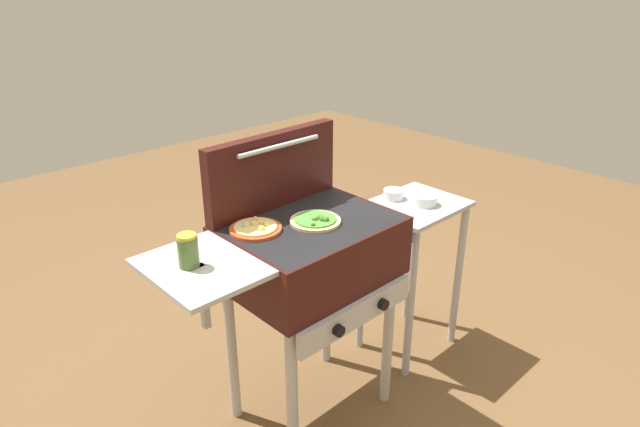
# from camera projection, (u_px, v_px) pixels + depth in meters

# --- Properties ---
(ground_plane) EXTENTS (8.00, 8.00, 0.00)m
(ground_plane) POSITION_uv_depth(u_px,v_px,m) (312.00, 406.00, 2.42)
(ground_plane) COLOR brown
(grill) EXTENTS (0.96, 0.53, 0.90)m
(grill) POSITION_uv_depth(u_px,v_px,m) (309.00, 257.00, 2.10)
(grill) COLOR #38110F
(grill) RESTS_ON ground_plane
(grill_lid_open) EXTENTS (0.63, 0.09, 0.30)m
(grill_lid_open) POSITION_uv_depth(u_px,v_px,m) (273.00, 170.00, 2.14)
(grill_lid_open) COLOR #38110F
(grill_lid_open) RESTS_ON grill
(pizza_veggie) EXTENTS (0.19, 0.19, 0.04)m
(pizza_veggie) POSITION_uv_depth(u_px,v_px,m) (316.00, 220.00, 2.05)
(pizza_veggie) COLOR #E0C17F
(pizza_veggie) RESTS_ON grill
(pizza_cheese) EXTENTS (0.19, 0.19, 0.04)m
(pizza_cheese) POSITION_uv_depth(u_px,v_px,m) (256.00, 228.00, 1.98)
(pizza_cheese) COLOR #C64723
(pizza_cheese) RESTS_ON grill
(sauce_jar) EXTENTS (0.07, 0.07, 0.11)m
(sauce_jar) POSITION_uv_depth(u_px,v_px,m) (188.00, 251.00, 1.73)
(sauce_jar) COLOR #4C6B2D
(sauce_jar) RESTS_ON grill
(prep_table) EXTENTS (0.44, 0.36, 0.79)m
(prep_table) POSITION_uv_depth(u_px,v_px,m) (413.00, 247.00, 2.61)
(prep_table) COLOR #B2B2B7
(prep_table) RESTS_ON ground_plane
(topping_bowl_near) EXTENTS (0.11, 0.11, 0.04)m
(topping_bowl_near) POSITION_uv_depth(u_px,v_px,m) (425.00, 200.00, 2.50)
(topping_bowl_near) COLOR silver
(topping_bowl_near) RESTS_ON prep_table
(topping_bowl_far) EXTENTS (0.09, 0.09, 0.04)m
(topping_bowl_far) POSITION_uv_depth(u_px,v_px,m) (393.00, 194.00, 2.56)
(topping_bowl_far) COLOR silver
(topping_bowl_far) RESTS_ON prep_table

